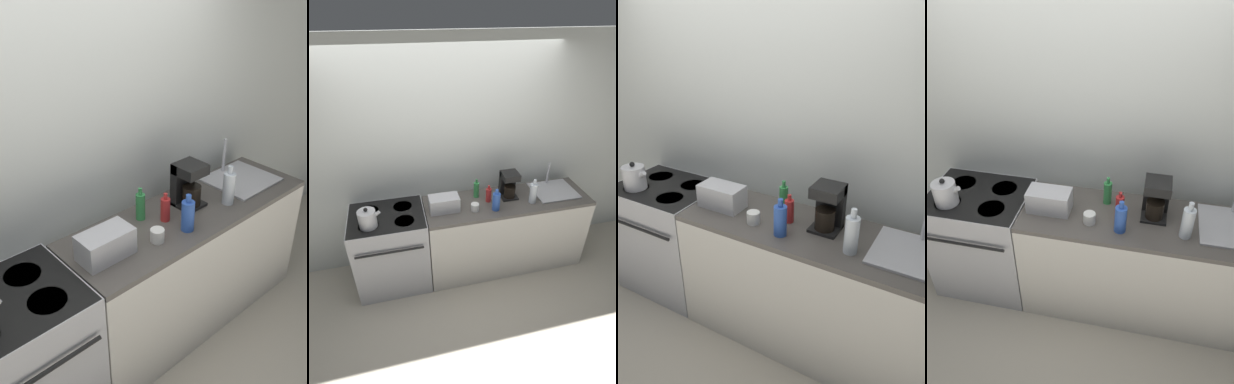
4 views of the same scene
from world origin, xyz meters
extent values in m
cube|color=silver|center=(0.00, 0.68, 1.30)|extent=(8.00, 0.05, 2.60)
cube|color=#B7B7BC|center=(-0.67, 0.31, 0.47)|extent=(0.78, 0.63, 0.93)
cube|color=black|center=(-0.67, 0.31, 0.92)|extent=(0.77, 0.62, 0.02)
cylinder|color=black|center=(-0.49, 0.18, 0.93)|extent=(0.20, 0.20, 0.01)
cylinder|color=black|center=(-0.49, 0.45, 0.93)|extent=(0.20, 0.20, 0.01)
cylinder|color=black|center=(-0.67, -0.03, 0.73)|extent=(0.67, 0.02, 0.02)
cube|color=silver|center=(0.66, 0.30, 0.45)|extent=(1.86, 0.59, 0.90)
cube|color=#514C47|center=(0.66, 0.30, 0.92)|extent=(1.86, 0.59, 0.04)
cube|color=#BCBCC1|center=(-0.07, 0.27, 1.02)|extent=(0.31, 0.18, 0.16)
cube|color=black|center=(-0.12, 0.27, 1.09)|extent=(0.04, 0.12, 0.01)
cube|color=black|center=(-0.01, 0.27, 1.09)|extent=(0.04, 0.12, 0.01)
cube|color=black|center=(0.69, 0.35, 0.94)|extent=(0.18, 0.19, 0.02)
cube|color=black|center=(0.69, 0.41, 1.09)|extent=(0.18, 0.06, 0.31)
cube|color=black|center=(0.69, 0.35, 1.21)|extent=(0.18, 0.19, 0.07)
cylinder|color=black|center=(0.69, 0.32, 1.02)|extent=(0.13, 0.13, 0.14)
cube|color=#B7B7BC|center=(1.24, 0.33, 0.94)|extent=(0.48, 0.43, 0.01)
cylinder|color=silver|center=(1.24, 0.51, 1.07)|extent=(0.02, 0.02, 0.28)
cylinder|color=silver|center=(0.90, 0.19, 1.05)|extent=(0.08, 0.08, 0.23)
cylinder|color=silver|center=(0.90, 0.19, 1.19)|extent=(0.03, 0.03, 0.06)
cylinder|color=#B72828|center=(0.44, 0.32, 1.01)|extent=(0.06, 0.06, 0.16)
cylinder|color=#B72828|center=(0.44, 0.32, 1.11)|extent=(0.02, 0.02, 0.04)
cylinder|color=#338C47|center=(0.33, 0.44, 1.02)|extent=(0.06, 0.06, 0.18)
cylinder|color=#338C47|center=(0.33, 0.44, 1.13)|extent=(0.02, 0.02, 0.04)
cylinder|color=#2D56B7|center=(0.47, 0.15, 1.03)|extent=(0.08, 0.08, 0.20)
cylinder|color=#2D56B7|center=(0.47, 0.15, 1.16)|extent=(0.03, 0.03, 0.05)
cylinder|color=white|center=(0.25, 0.18, 0.97)|extent=(0.09, 0.09, 0.08)
camera|label=1|loc=(-1.17, -1.34, 2.44)|focal=40.00mm
camera|label=2|loc=(-0.50, -2.29, 2.79)|focal=28.00mm
camera|label=3|loc=(1.41, -1.59, 2.18)|focal=35.00mm
camera|label=4|loc=(0.61, -1.78, 2.68)|focal=35.00mm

